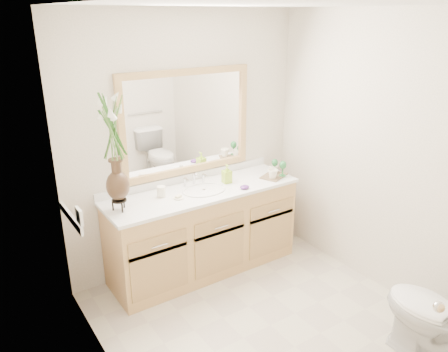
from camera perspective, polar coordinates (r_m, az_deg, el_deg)
floor at (r=3.71m, az=6.07°, el=-18.82°), size 2.60×2.60×0.00m
ceiling at (r=2.88m, az=7.97°, el=21.41°), size 2.40×2.60×0.02m
wall_back at (r=4.11m, az=-4.92°, el=4.25°), size 2.40×0.02×2.40m
wall_left at (r=2.55m, az=-14.33°, el=-6.93°), size 0.02×2.60×2.40m
wall_right at (r=3.95m, az=20.30°, el=2.33°), size 0.02×2.60×2.40m
vanity at (r=4.18m, az=-2.67°, el=-7.25°), size 1.80×0.55×0.80m
counter at (r=4.01m, az=-2.77°, el=-1.99°), size 1.84×0.57×0.03m
sink at (r=4.01m, az=-2.62°, el=-2.58°), size 0.38×0.34×0.23m
mirror at (r=4.04m, az=-4.86°, el=6.97°), size 1.32×0.04×0.97m
switch_plate at (r=3.31m, az=-18.38°, el=-4.99°), size 0.02×0.12×0.12m
door at (r=2.27m, az=22.84°, el=-17.81°), size 0.80×0.03×2.00m
toilet at (r=3.49m, az=25.92°, el=-16.36°), size 0.42×0.75×0.74m
flower_vase at (r=3.48m, az=-14.25°, el=4.93°), size 0.22×0.22×0.91m
tumbler at (r=3.87m, az=-8.19°, el=-2.03°), size 0.07×0.07×0.10m
soap_dish at (r=3.82m, az=-5.98°, el=-2.83°), size 0.09×0.09×0.03m
soap_bottle at (r=4.14m, az=0.37°, el=0.18°), size 0.08×0.08×0.16m
purple_dish at (r=4.01m, az=2.70°, el=-1.45°), size 0.09×0.08×0.03m
tray at (r=4.34m, az=6.51°, el=0.02°), size 0.32×0.28×0.01m
mug_left at (r=4.24m, az=6.40°, el=0.32°), size 0.11×0.11×0.10m
mug_right at (r=4.37m, az=6.47°, el=0.86°), size 0.11×0.11×0.09m
goblet_front at (r=4.30m, az=7.70°, el=1.33°), size 0.07×0.07×0.15m
goblet_back at (r=4.39m, az=6.65°, el=1.65°), size 0.06×0.06×0.14m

